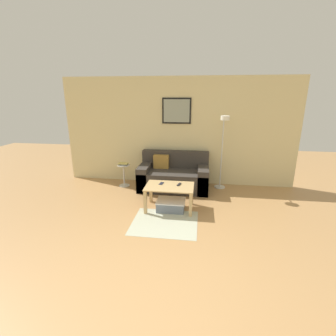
% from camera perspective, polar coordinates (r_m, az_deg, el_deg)
% --- Properties ---
extents(ground_plane, '(16.00, 16.00, 0.00)m').
position_cam_1_polar(ground_plane, '(3.00, -6.37, -28.86)').
color(ground_plane, tan).
extents(wall_back, '(5.60, 0.09, 2.55)m').
position_cam_1_polar(wall_back, '(5.94, 2.25, 8.51)').
color(wall_back, beige).
rests_on(wall_back, ground_plane).
extents(area_rug, '(1.13, 0.98, 0.01)m').
position_cam_1_polar(area_rug, '(4.34, -0.78, -12.65)').
color(area_rug, '#B2B79E').
rests_on(area_rug, ground_plane).
extents(couch, '(1.60, 0.85, 0.84)m').
position_cam_1_polar(couch, '(5.73, 1.34, -1.90)').
color(couch, '#38332D').
rests_on(couch, ground_plane).
extents(coffee_table, '(0.92, 0.59, 0.47)m').
position_cam_1_polar(coffee_table, '(4.67, 0.36, -5.27)').
color(coffee_table, tan).
rests_on(coffee_table, ground_plane).
extents(storage_bin, '(0.54, 0.40, 0.20)m').
position_cam_1_polar(storage_bin, '(4.74, 0.68, -8.65)').
color(storage_bin, slate).
rests_on(storage_bin, ground_plane).
extents(floor_lamp, '(0.25, 0.48, 1.71)m').
position_cam_1_polar(floor_lamp, '(5.56, 12.79, 5.97)').
color(floor_lamp, silver).
rests_on(floor_lamp, ground_plane).
extents(side_table, '(0.30, 0.30, 0.53)m').
position_cam_1_polar(side_table, '(5.96, -10.33, -1.25)').
color(side_table, silver).
rests_on(side_table, ground_plane).
extents(book_stack, '(0.24, 0.16, 0.05)m').
position_cam_1_polar(book_stack, '(5.90, -10.44, 0.99)').
color(book_stack, '#4C4C51').
rests_on(book_stack, side_table).
extents(remote_control, '(0.08, 0.16, 0.02)m').
position_cam_1_polar(remote_control, '(4.69, 2.61, -3.85)').
color(remote_control, '#232328').
rests_on(remote_control, coffee_table).
extents(cell_phone, '(0.09, 0.15, 0.01)m').
position_cam_1_polar(cell_phone, '(4.75, -1.56, -3.64)').
color(cell_phone, '#1E2338').
rests_on(cell_phone, coffee_table).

